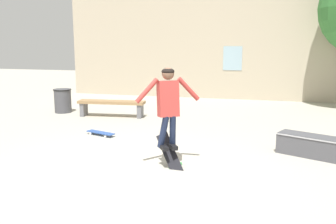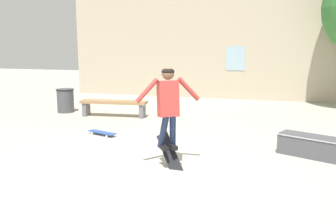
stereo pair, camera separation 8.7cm
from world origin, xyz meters
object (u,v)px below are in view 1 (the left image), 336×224
object	(u,v)px
skateboard_flipping	(170,153)
skateboard_resting	(101,133)
park_bench	(111,105)
skate_ledge	(311,146)
skater	(168,101)
trash_bin	(63,100)

from	to	relation	value
skateboard_flipping	skateboard_resting	size ratio (longest dim) A/B	0.88
park_bench	skate_ledge	size ratio (longest dim) A/B	1.52
skateboard_resting	skateboard_flipping	bearing A→B (deg)	160.25
park_bench	skateboard_resting	world-z (taller)	park_bench
skater	skateboard_resting	xyz separation A→B (m)	(-2.12, 1.79, -1.11)
skate_ledge	skateboard_flipping	distance (m)	2.81
park_bench	skateboard_resting	xyz separation A→B (m)	(0.63, -2.14, -0.29)
skateboard_flipping	skateboard_resting	bearing A→B (deg)	-174.78
skate_ledge	skateboard_resting	distance (m)	4.65
park_bench	trash_bin	world-z (taller)	trash_bin
trash_bin	skateboard_resting	size ratio (longest dim) A/B	0.94
park_bench	trash_bin	size ratio (longest dim) A/B	2.71
skate_ledge	skater	size ratio (longest dim) A/B	0.92
skateboard_resting	trash_bin	bearing A→B (deg)	-26.07
trash_bin	skateboard_resting	bearing A→B (deg)	-45.16
trash_bin	skater	xyz separation A→B (m)	(4.51, -4.19, 0.79)
skater	skateboard_resting	size ratio (longest dim) A/B	1.81
park_bench	skater	size ratio (longest dim) A/B	1.41
skateboard_flipping	trash_bin	bearing A→B (deg)	-178.26
trash_bin	skateboard_flipping	distance (m)	6.11
trash_bin	skater	distance (m)	6.20
trash_bin	skateboard_flipping	size ratio (longest dim) A/B	1.07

